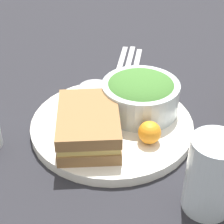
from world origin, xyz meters
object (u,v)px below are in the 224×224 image
object	(u,v)px
sandwich	(89,125)
salad_bowl	(140,94)
fork	(121,62)
plate	(112,125)
knife	(129,63)
dressing_cup	(95,94)
spoon	(136,64)
drink_glass	(211,175)

from	to	relation	value
sandwich	salad_bowl	size ratio (longest dim) A/B	1.18
salad_bowl	fork	bearing A→B (deg)	-160.63
sandwich	salad_bowl	bearing A→B (deg)	143.45
plate	sandwich	world-z (taller)	sandwich
fork	knife	bearing A→B (deg)	-90.00
fork	dressing_cup	bearing A→B (deg)	173.05
knife	spoon	distance (m)	0.02
salad_bowl	dressing_cup	distance (m)	0.09
dressing_cup	fork	distance (m)	0.19
fork	knife	distance (m)	0.02
dressing_cup	fork	xyz separation A→B (m)	(-0.19, 0.01, -0.03)
sandwich	spoon	size ratio (longest dim) A/B	1.05
spoon	drink_glass	bearing A→B (deg)	-161.12
dressing_cup	spoon	bearing A→B (deg)	165.06
salad_bowl	drink_glass	size ratio (longest dim) A/B	1.20
sandwich	spoon	bearing A→B (deg)	173.18
salad_bowl	fork	size ratio (longest dim) A/B	0.80
dressing_cup	plate	bearing A→B (deg)	37.72
salad_bowl	plate	bearing A→B (deg)	-43.42
fork	spoon	world-z (taller)	same
salad_bowl	drink_glass	world-z (taller)	drink_glass
sandwich	dressing_cup	distance (m)	0.11
sandwich	salad_bowl	xyz separation A→B (m)	(-0.09, 0.07, 0.01)
salad_bowl	spoon	xyz separation A→B (m)	(-0.20, -0.03, -0.05)
salad_bowl	knife	xyz separation A→B (m)	(-0.20, -0.05, -0.05)
sandwich	salad_bowl	distance (m)	0.12
sandwich	fork	world-z (taller)	sandwich
drink_glass	spoon	world-z (taller)	drink_glass
salad_bowl	dressing_cup	xyz separation A→B (m)	(-0.01, -0.09, -0.02)
salad_bowl	fork	distance (m)	0.22
dressing_cup	salad_bowl	bearing A→B (deg)	82.27
salad_bowl	knife	bearing A→B (deg)	-165.37
sandwich	knife	distance (m)	0.30
dressing_cup	knife	xyz separation A→B (m)	(-0.19, 0.03, -0.03)
salad_bowl	fork	xyz separation A→B (m)	(-0.20, -0.07, -0.05)
dressing_cup	drink_glass	distance (m)	0.29
sandwich	spoon	xyz separation A→B (m)	(-0.30, 0.04, -0.04)
dressing_cup	drink_glass	bearing A→B (deg)	45.56
fork	knife	size ratio (longest dim) A/B	0.95
dressing_cup	drink_glass	xyz separation A→B (m)	(0.20, 0.20, 0.03)
drink_glass	salad_bowl	bearing A→B (deg)	-147.92
drink_glass	fork	bearing A→B (deg)	-154.15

